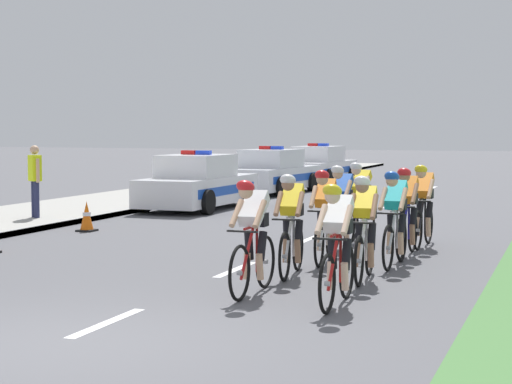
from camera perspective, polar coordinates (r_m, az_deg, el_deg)
name	(u,v)px	position (r m, az deg, el deg)	size (l,w,h in m)	color
ground_plane	(53,345)	(9.26, -13.00, -9.63)	(160.00, 160.00, 0.00)	#56565B
sidewalk_slab	(97,205)	(25.00, -10.21, -0.81)	(3.73, 60.00, 0.12)	#A3A099
kerb_edge	(155,206)	(24.16, -6.55, -0.93)	(0.16, 60.00, 0.13)	#9E9E99
lane_markings_centre	(335,228)	(19.39, 5.12, -2.35)	(0.14, 29.60, 0.01)	white
cyclist_lead	(252,235)	(11.56, -0.23, -2.82)	(0.42, 1.72, 1.56)	black
cyclist_second	(337,243)	(10.85, 5.27, -3.30)	(0.42, 1.72, 1.56)	black
cyclist_third	(291,223)	(13.02, 2.30, -2.04)	(0.45, 1.72, 1.56)	black
cyclist_fourth	(364,227)	(12.68, 7.02, -2.24)	(0.44, 1.72, 1.56)	black
cyclist_fifth	(325,215)	(14.32, 4.48, -1.49)	(0.44, 1.72, 1.56)	black
cyclist_sixth	(395,217)	(14.07, 8.97, -1.63)	(0.42, 1.72, 1.56)	black
cyclist_seventh	(341,206)	(16.02, 5.54, -0.90)	(0.42, 1.72, 1.56)	black
cyclist_eighth	(407,211)	(15.26, 9.73, -1.19)	(0.42, 1.72, 1.56)	black
cyclist_ninth	(360,200)	(17.43, 6.75, -0.50)	(0.45, 1.72, 1.56)	black
cyclist_tenth	(423,205)	(16.50, 10.76, -0.81)	(0.42, 1.72, 1.56)	black
police_car_nearest	(198,184)	(23.93, -3.79, 0.52)	(2.09, 4.44, 1.59)	white
police_car_second	(272,173)	(29.75, 1.06, 1.23)	(2.32, 4.55, 1.59)	silver
police_car_third	(319,166)	(35.23, 4.08, 1.67)	(2.26, 4.53, 1.59)	white
traffic_cone_near	(87,217)	(19.08, -10.88, -1.58)	(0.36, 0.36, 0.64)	black
spectator_closest	(35,176)	(21.04, -14.09, 1.00)	(0.46, 0.40, 1.68)	#23284C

